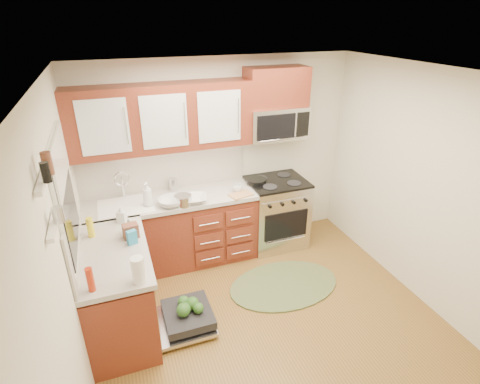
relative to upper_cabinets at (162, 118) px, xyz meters
name	(u,v)px	position (x,y,z in m)	size (l,w,h in m)	color
floor	(272,325)	(0.73, -1.57, -1.88)	(3.50, 3.50, 0.00)	brown
ceiling	(285,77)	(0.73, -1.57, 0.62)	(3.50, 3.50, 0.00)	white
wall_back	(220,157)	(0.73, 0.18, -0.62)	(3.50, 0.04, 2.50)	beige
wall_left	(67,260)	(-1.02, -1.57, -0.62)	(0.04, 3.50, 2.50)	beige
wall_right	(430,192)	(2.48, -1.57, -0.62)	(0.04, 3.50, 2.50)	beige
base_cabinet_back	(174,233)	(0.00, -0.12, -1.45)	(2.05, 0.60, 0.85)	#5E1E15
base_cabinet_left	(119,293)	(-0.72, -1.05, -1.45)	(0.60, 1.25, 0.85)	#5E1E15
countertop_back	(171,200)	(0.00, -0.14, -0.97)	(2.07, 0.64, 0.05)	beige
countertop_left	(113,253)	(-0.71, -1.05, -0.97)	(0.64, 1.27, 0.05)	beige
backsplash_back	(165,168)	(0.00, 0.16, -0.67)	(2.05, 0.02, 0.57)	beige
backsplash_left	(73,230)	(-1.01, -1.05, -0.67)	(0.02, 1.25, 0.57)	beige
upper_cabinets	(162,118)	(0.00, 0.00, 0.00)	(2.05, 0.35, 0.75)	#5E1E15
cabinet_over_mw	(276,87)	(1.41, 0.00, 0.26)	(0.76, 0.35, 0.47)	#5E1E15
range	(276,212)	(1.41, -0.15, -1.40)	(0.76, 0.64, 0.95)	silver
microwave	(276,122)	(1.41, -0.02, -0.18)	(0.76, 0.38, 0.40)	silver
sink	(127,215)	(-0.52, -0.16, -1.07)	(0.62, 0.50, 0.26)	white
dishwasher	(184,318)	(-0.13, -1.27, -1.77)	(0.70, 0.60, 0.20)	silver
window	(65,197)	(-1.01, -1.07, -0.32)	(0.03, 1.05, 1.05)	white
window_blind	(60,160)	(-0.98, -1.07, 0.00)	(0.02, 0.96, 0.40)	white
shelf_upper	(42,181)	(-0.99, -1.92, 0.17)	(0.04, 0.40, 0.03)	white
shelf_lower	(53,225)	(-0.99, -1.92, -0.12)	(0.04, 0.40, 0.03)	white
rug	(284,285)	(1.12, -1.05, -1.86)	(1.33, 0.87, 0.02)	#5F6E3F
skillet	(256,181)	(1.12, -0.10, -0.90)	(0.26, 0.26, 0.05)	black
stock_pot	(183,200)	(0.11, -0.35, -0.89)	(0.20, 0.20, 0.12)	silver
cutting_board	(241,195)	(0.82, -0.35, -0.94)	(0.27, 0.18, 0.02)	tan
canister	(173,185)	(0.07, 0.07, -0.87)	(0.10, 0.10, 0.16)	silver
paper_towel_roll	(138,270)	(-0.52, -1.59, -0.83)	(0.11, 0.11, 0.24)	white
mustard_bottle	(90,227)	(-0.90, -0.72, -0.85)	(0.07, 0.07, 0.21)	yellow
red_bottle	(90,280)	(-0.90, -1.57, -0.84)	(0.06, 0.06, 0.22)	#A7270D
wooden_box	(131,231)	(-0.52, -0.87, -0.88)	(0.15, 0.10, 0.15)	brown
blue_carton	(132,237)	(-0.52, -0.99, -0.88)	(0.09, 0.05, 0.14)	#2888BB
bowl_a	(194,199)	(0.25, -0.32, -0.91)	(0.29, 0.29, 0.07)	#999999
bowl_b	(171,202)	(-0.03, -0.32, -0.90)	(0.29, 0.29, 0.09)	#999999
cup	(237,188)	(0.82, -0.24, -0.90)	(0.12, 0.12, 0.10)	#999999
soap_bottle_a	(147,194)	(-0.27, -0.24, -0.81)	(0.11, 0.11, 0.29)	#999999
soap_bottle_b	(121,214)	(-0.59, -0.52, -0.85)	(0.09, 0.09, 0.19)	#999999
soap_bottle_c	(130,226)	(-0.52, -0.78, -0.87)	(0.13, 0.13, 0.16)	#999999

